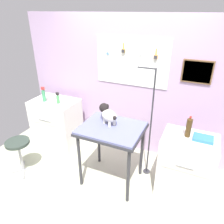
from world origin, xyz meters
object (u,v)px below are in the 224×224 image
object	(u,v)px
dog	(108,114)
counter_left	(57,123)
grooming_table	(112,133)
conditioner_bottle	(58,99)
stool	(18,147)
soda_bottle	(189,127)
grooming_arm	(150,129)
cabinet_right	(185,166)

from	to	relation	value
dog	counter_left	size ratio (longest dim) A/B	0.40
grooming_table	conditioner_bottle	world-z (taller)	conditioner_bottle
counter_left	stool	distance (m)	0.88
soda_bottle	grooming_arm	bearing A→B (deg)	165.81
dog	cabinet_right	xyz separation A→B (m)	(1.09, 0.13, -0.61)
counter_left	conditioner_bottle	world-z (taller)	conditioner_bottle
counter_left	cabinet_right	bearing A→B (deg)	-6.07
dog	conditioner_bottle	bearing A→B (deg)	163.75
grooming_table	dog	world-z (taller)	dog
conditioner_bottle	soda_bottle	bearing A→B (deg)	-4.20
stool	conditioner_bottle	xyz separation A→B (m)	(0.18, 0.82, 0.51)
grooming_table	cabinet_right	distance (m)	1.08
conditioner_bottle	stool	bearing A→B (deg)	-102.47
dog	soda_bottle	xyz separation A→B (m)	(1.05, 0.16, -0.04)
cabinet_right	grooming_table	bearing A→B (deg)	-168.33
soda_bottle	conditioner_bottle	bearing A→B (deg)	175.80
grooming_arm	soda_bottle	bearing A→B (deg)	-14.19
soda_bottle	grooming_table	bearing A→B (deg)	-166.00
cabinet_right	grooming_arm	bearing A→B (deg)	164.07
conditioner_bottle	grooming_table	bearing A→B (deg)	-18.38
dog	conditioner_bottle	world-z (taller)	dog
stool	conditioner_bottle	size ratio (longest dim) A/B	2.83
stool	conditioner_bottle	distance (m)	0.98
soda_bottle	cabinet_right	bearing A→B (deg)	-32.39
grooming_arm	counter_left	size ratio (longest dim) A/B	1.89
counter_left	cabinet_right	world-z (taller)	counter_left
dog	soda_bottle	size ratio (longest dim) A/B	1.24
counter_left	cabinet_right	xyz separation A→B (m)	(2.33, -0.25, -0.00)
grooming_table	conditioner_bottle	bearing A→B (deg)	161.62
grooming_arm	dog	xyz separation A→B (m)	(-0.53, -0.29, 0.27)
dog	stool	distance (m)	1.49
grooming_table	counter_left	size ratio (longest dim) A/B	1.03
conditioner_bottle	grooming_arm	bearing A→B (deg)	-0.94
conditioner_bottle	soda_bottle	size ratio (longest dim) A/B	0.70
cabinet_right	stool	xyz separation A→B (m)	(-2.36, -0.63, 0.02)
grooming_table	counter_left	distance (m)	1.45
counter_left	soda_bottle	xyz separation A→B (m)	(2.28, -0.22, 0.57)
grooming_arm	counter_left	distance (m)	1.80
dog	counter_left	world-z (taller)	dog
dog	stool	world-z (taller)	dog
cabinet_right	stool	distance (m)	2.45
soda_bottle	counter_left	bearing A→B (deg)	174.56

